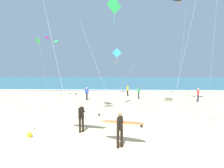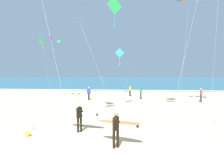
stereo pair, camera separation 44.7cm
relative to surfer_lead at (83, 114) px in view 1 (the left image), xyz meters
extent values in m
plane|color=#CCB789|center=(1.60, -2.58, -1.05)|extent=(160.00, 160.00, 0.00)
cube|color=#2D6075|center=(1.60, 51.36, -1.01)|extent=(160.00, 60.00, 0.08)
cube|color=white|center=(1.60, 21.66, -0.97)|extent=(160.00, 1.01, 0.01)
cylinder|color=black|center=(-0.13, -0.24, -0.61)|extent=(0.13, 0.13, 0.88)
cylinder|color=black|center=(0.02, -0.12, -0.61)|extent=(0.13, 0.13, 0.88)
cube|color=black|center=(-0.05, -0.18, 0.13)|extent=(0.29, 0.38, 0.60)
cube|color=white|center=(-0.16, -0.15, 0.17)|extent=(0.07, 0.19, 0.32)
sphere|color=tan|center=(-0.05, -0.18, 0.55)|extent=(0.21, 0.21, 0.21)
cylinder|color=black|center=(-0.12, -0.40, 0.09)|extent=(0.09, 0.09, 0.56)
cylinder|color=black|center=(0.01, 0.04, 0.24)|extent=(0.09, 0.09, 0.26)
cylinder|color=black|center=(-0.02, 0.15, 0.11)|extent=(0.26, 0.15, 0.14)
ellipsoid|color=white|center=(0.05, 0.17, 0.07)|extent=(2.42, 1.24, 0.25)
cube|color=#333333|center=(0.05, 0.17, 0.11)|extent=(1.99, 0.64, 0.17)
cube|color=#262628|center=(1.00, -0.13, 0.00)|extent=(0.12, 0.05, 0.14)
cylinder|color=black|center=(2.13, -2.28, -0.61)|extent=(0.13, 0.13, 0.88)
cylinder|color=black|center=(2.30, -2.17, -0.61)|extent=(0.13, 0.13, 0.88)
cube|color=black|center=(2.21, -2.22, 0.13)|extent=(0.30, 0.39, 0.60)
cube|color=blue|center=(2.11, -2.19, 0.17)|extent=(0.08, 0.19, 0.32)
sphere|color=brown|center=(2.21, -2.22, 0.55)|extent=(0.21, 0.21, 0.21)
cylinder|color=black|center=(2.14, -2.44, 0.09)|extent=(0.09, 0.09, 0.56)
cylinder|color=black|center=(2.29, -2.00, 0.24)|extent=(0.09, 0.09, 0.26)
cylinder|color=black|center=(2.26, -1.90, 0.11)|extent=(0.26, 0.16, 0.14)
ellipsoid|color=orange|center=(2.33, -1.88, 0.07)|extent=(2.32, 1.27, 0.15)
cube|color=#333333|center=(2.33, -1.88, 0.11)|extent=(1.89, 0.67, 0.08)
cube|color=#262628|center=(3.23, -2.19, 0.00)|extent=(0.12, 0.05, 0.14)
cylinder|color=silver|center=(7.52, 4.99, 3.90)|extent=(1.75, 0.48, 9.71)
cylinder|color=brown|center=(8.39, 4.75, -1.00)|extent=(0.06, 0.06, 0.10)
cylinder|color=silver|center=(9.92, 5.12, 4.54)|extent=(1.70, 4.41, 10.97)
cylinder|color=brown|center=(9.07, 2.91, -1.00)|extent=(0.06, 0.06, 0.10)
cylinder|color=purple|center=(9.28, 12.35, 10.11)|extent=(0.02, 0.02, 0.89)
cylinder|color=silver|center=(9.25, 10.98, 4.36)|extent=(0.08, 2.76, 10.62)
cylinder|color=brown|center=(9.21, 9.60, -1.00)|extent=(0.06, 0.06, 0.10)
ellipsoid|color=green|center=(-5.61, 11.79, 6.11)|extent=(0.70, 1.41, 0.61)
ellipsoid|color=purple|center=(-6.67, 11.60, 6.51)|extent=(0.70, 1.41, 0.20)
ellipsoid|color=green|center=(-7.74, 11.41, 6.11)|extent=(0.70, 1.41, 0.61)
cylinder|color=silver|center=(-6.31, 9.61, 2.53)|extent=(0.74, 3.99, 6.96)
cylinder|color=brown|center=(-5.95, 7.62, -1.00)|extent=(0.06, 0.06, 0.10)
cube|color=green|center=(1.71, 4.61, 7.83)|extent=(1.14, 0.94, 1.45)
cylinder|color=#2D99DB|center=(1.71, 4.61, 6.61)|extent=(0.02, 0.02, 0.99)
cylinder|color=silver|center=(0.51, 3.62, 2.58)|extent=(2.41, 1.99, 7.07)
cylinder|color=brown|center=(-0.69, 2.63, -1.00)|extent=(0.06, 0.06, 0.10)
cube|color=#2D99DB|center=(1.72, 16.47, 5.12)|extent=(1.36, 0.20, 1.37)
cylinder|color=yellow|center=(1.72, 16.47, 3.89)|extent=(0.02, 0.02, 1.08)
cylinder|color=silver|center=(2.99, 16.63, 1.20)|extent=(2.54, 0.33, 4.31)
cylinder|color=brown|center=(4.25, 16.79, -1.00)|extent=(0.06, 0.06, 0.10)
cylinder|color=silver|center=(-1.97, 0.37, 4.77)|extent=(2.18, 0.37, 11.44)
cylinder|color=brown|center=(-3.06, 0.19, -1.00)|extent=(0.06, 0.06, 0.10)
cylinder|color=black|center=(3.25, 14.97, -0.63)|extent=(0.22, 0.22, 0.84)
cube|color=gold|center=(3.25, 14.97, 0.06)|extent=(0.23, 0.35, 0.54)
sphere|color=brown|center=(3.25, 14.97, 0.44)|extent=(0.20, 0.20, 0.20)
cylinder|color=gold|center=(3.21, 15.18, -0.04)|extent=(0.08, 0.08, 0.50)
cylinder|color=gold|center=(3.29, 14.77, -0.04)|extent=(0.08, 0.08, 0.50)
cylinder|color=#2D334C|center=(4.54, 12.51, -0.63)|extent=(0.22, 0.22, 0.84)
cube|color=#339351|center=(4.54, 12.51, 0.06)|extent=(0.30, 0.37, 0.54)
sphere|color=brown|center=(4.54, 12.51, 0.44)|extent=(0.20, 0.20, 0.20)
cylinder|color=#339351|center=(4.45, 12.32, -0.04)|extent=(0.08, 0.08, 0.50)
cylinder|color=#339351|center=(4.63, 12.70, -0.04)|extent=(0.08, 0.08, 0.50)
cylinder|color=black|center=(-1.85, 11.33, -0.63)|extent=(0.22, 0.22, 0.84)
cube|color=#3351B7|center=(-1.85, 11.33, 0.06)|extent=(0.36, 0.35, 0.54)
sphere|color=tan|center=(-1.85, 11.33, 0.44)|extent=(0.20, 0.20, 0.20)
cylinder|color=#3351B7|center=(-1.69, 11.47, -0.04)|extent=(0.08, 0.08, 0.50)
cylinder|color=#3351B7|center=(-2.00, 11.19, -0.04)|extent=(0.08, 0.08, 0.50)
cylinder|color=#2D334C|center=(11.14, 10.62, -0.63)|extent=(0.22, 0.22, 0.84)
cube|color=red|center=(11.14, 10.62, 0.06)|extent=(0.23, 0.34, 0.54)
sphere|color=tan|center=(11.14, 10.62, 0.44)|extent=(0.20, 0.20, 0.20)
cylinder|color=red|center=(11.17, 10.82, -0.04)|extent=(0.08, 0.08, 0.50)
cylinder|color=red|center=(11.11, 10.41, -0.04)|extent=(0.08, 0.08, 0.50)
sphere|color=yellow|center=(-2.74, -1.09, -0.91)|extent=(0.28, 0.28, 0.28)
camera|label=1|loc=(2.23, -10.68, 2.63)|focal=29.48mm
camera|label=2|loc=(2.67, -10.65, 2.63)|focal=29.48mm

